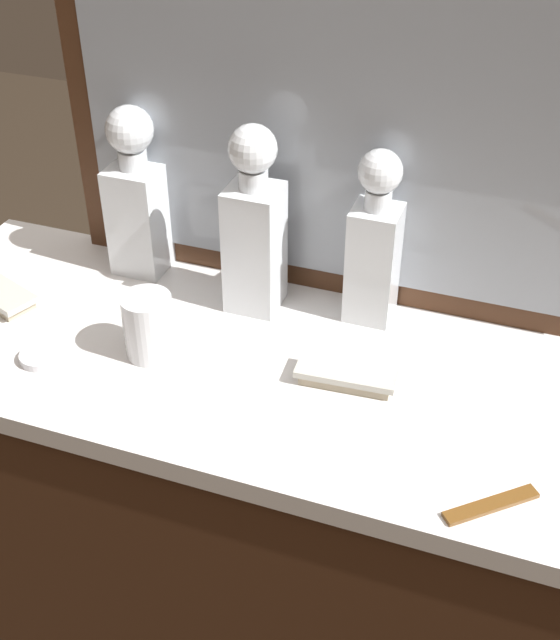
# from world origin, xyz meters

# --- Properties ---
(dresser) EXTENTS (1.26, 0.47, 0.89)m
(dresser) POSITION_xyz_m (0.00, 0.00, 0.45)
(dresser) COLOR #472816
(dresser) RESTS_ON ground_plane
(dresser_mirror) EXTENTS (0.87, 0.03, 0.70)m
(dresser_mirror) POSITION_xyz_m (0.00, 0.22, 1.24)
(dresser_mirror) COLOR #472816
(dresser_mirror) RESTS_ON dresser
(crystal_decanter_left) EXTENTS (0.08, 0.08, 0.31)m
(crystal_decanter_left) POSITION_xyz_m (-0.09, 0.13, 1.01)
(crystal_decanter_left) COLOR white
(crystal_decanter_left) RESTS_ON dresser
(crystal_decanter_rear) EXTENTS (0.08, 0.08, 0.29)m
(crystal_decanter_rear) POSITION_xyz_m (-0.31, 0.17, 1.01)
(crystal_decanter_rear) COLOR white
(crystal_decanter_rear) RESTS_ON dresser
(crystal_decanter_far_left) EXTENTS (0.07, 0.07, 0.28)m
(crystal_decanter_far_left) POSITION_xyz_m (0.09, 0.17, 1.00)
(crystal_decanter_far_left) COLOR white
(crystal_decanter_far_left) RESTS_ON dresser
(crystal_tumbler_left) EXTENTS (0.07, 0.07, 0.10)m
(crystal_tumbler_left) POSITION_xyz_m (-0.19, -0.04, 0.93)
(crystal_tumbler_left) COLOR white
(crystal_tumbler_left) RESTS_ON dresser
(silver_brush_center) EXTENTS (0.15, 0.10, 0.02)m
(silver_brush_center) POSITION_xyz_m (-0.49, 0.00, 0.90)
(silver_brush_center) COLOR #B7A88C
(silver_brush_center) RESTS_ON dresser
(silver_brush_far_left) EXTENTS (0.15, 0.07, 0.02)m
(silver_brush_far_left) POSITION_xyz_m (0.10, -0.01, 0.90)
(silver_brush_far_left) COLOR #B7A88C
(silver_brush_far_left) RESTS_ON dresser
(porcelain_dish) EXTENTS (0.06, 0.06, 0.01)m
(porcelain_dish) POSITION_xyz_m (-0.34, -0.11, 0.89)
(porcelain_dish) COLOR silver
(porcelain_dish) RESTS_ON dresser
(tortoiseshell_comb) EXTENTS (0.11, 0.10, 0.01)m
(tortoiseshell_comb) POSITION_xyz_m (0.33, -0.17, 0.89)
(tortoiseshell_comb) COLOR brown
(tortoiseshell_comb) RESTS_ON dresser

